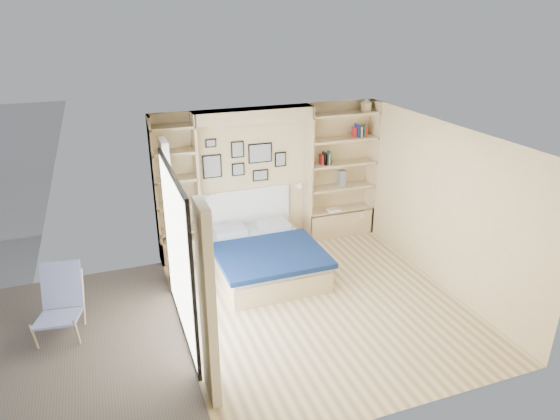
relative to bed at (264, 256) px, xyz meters
name	(u,v)px	position (x,y,z in m)	size (l,w,h in m)	color
ground	(318,302)	(0.45, -1.17, -0.27)	(4.50, 4.50, 0.00)	beige
room_shell	(260,202)	(0.06, 0.35, 0.81)	(4.50, 4.50, 4.50)	#E6C386
bed	(264,256)	(0.00, 0.00, 0.00)	(1.65, 2.09, 1.07)	#D7BC86
photo_gallery	(243,160)	(0.00, 1.05, 1.34)	(1.48, 0.02, 0.82)	black
reading_lamps	(256,191)	(0.15, 0.83, 0.83)	(1.92, 0.12, 0.15)	silver
shelf_decor	(339,147)	(1.72, 0.90, 1.45)	(3.59, 0.23, 2.03)	#A51E1E
deck	(53,357)	(-3.15, -1.17, -0.27)	(3.20, 4.00, 0.05)	#68594D
deck_chair	(60,302)	(-3.03, -0.60, 0.16)	(0.65, 0.96, 0.90)	tan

